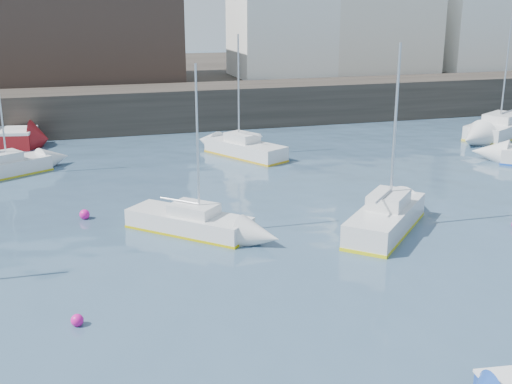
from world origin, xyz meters
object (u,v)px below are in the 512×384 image
object	(u,v)px
sailboat_f	(245,148)
sailboat_b	(189,222)
sailboat_g	(504,127)
buoy_near	(78,325)
buoy_far	(85,219)
sailboat_c	(386,218)

from	to	relation	value
sailboat_f	sailboat_b	bearing A→B (deg)	-115.33
sailboat_g	buoy_near	xyz separation A→B (m)	(-29.76, -20.21, -0.57)
sailboat_b	buoy_far	xyz separation A→B (m)	(-4.08, 2.93, -0.45)
sailboat_b	sailboat_g	distance (m)	28.41
sailboat_b	sailboat_f	world-z (taller)	sailboat_f
sailboat_c	buoy_near	world-z (taller)	sailboat_c
sailboat_f	sailboat_g	distance (m)	19.37
sailboat_c	sailboat_f	world-z (taller)	sailboat_c
sailboat_b	sailboat_g	bearing A→B (deg)	27.93
sailboat_b	buoy_far	bearing A→B (deg)	144.29
buoy_near	buoy_far	xyz separation A→B (m)	(0.58, 9.83, 0.00)
buoy_near	sailboat_b	bearing A→B (deg)	55.95
sailboat_f	sailboat_g	size ratio (longest dim) A/B	0.73
buoy_far	sailboat_f	bearing A→B (deg)	43.19
sailboat_f	sailboat_g	bearing A→B (deg)	3.35
sailboat_b	sailboat_c	bearing A→B (deg)	-16.21
sailboat_b	sailboat_c	distance (m)	8.06
sailboat_f	buoy_near	size ratio (longest dim) A/B	19.43
sailboat_c	sailboat_g	distance (m)	23.31
sailboat_g	buoy_far	size ratio (longest dim) A/B	22.55
sailboat_f	buoy_near	bearing A→B (deg)	-118.66
sailboat_b	sailboat_g	xyz separation A→B (m)	(25.10, 13.31, 0.12)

